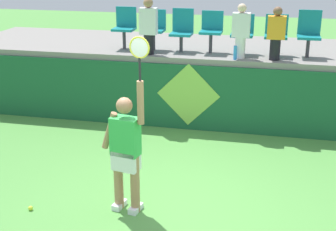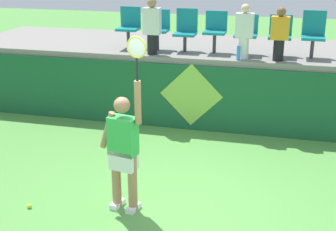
{
  "view_description": "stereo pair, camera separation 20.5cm",
  "coord_description": "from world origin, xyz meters",
  "px_view_note": "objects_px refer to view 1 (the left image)",
  "views": [
    {
      "loc": [
        1.23,
        -5.8,
        3.54
      ],
      "look_at": [
        -0.31,
        1.14,
        1.0
      ],
      "focal_mm": 51.18,
      "sensor_mm": 36.0,
      "label": 1
    },
    {
      "loc": [
        1.43,
        -5.76,
        3.54
      ],
      "look_at": [
        -0.31,
        1.14,
        1.0
      ],
      "focal_mm": 51.18,
      "sensor_mm": 36.0,
      "label": 2
    }
  ],
  "objects_px": {
    "stadium_chair_2": "(182,29)",
    "spectator_0": "(241,30)",
    "stadium_chair_6": "(309,32)",
    "stadium_chair_5": "(276,33)",
    "water_bottle": "(235,53)",
    "stadium_chair_0": "(125,25)",
    "stadium_chair_3": "(212,29)",
    "spectator_2": "(276,33)",
    "stadium_chair_1": "(154,27)",
    "stadium_chair_4": "(242,32)",
    "tennis_ball": "(31,208)",
    "tennis_player": "(126,149)",
    "spectator_1": "(148,26)"
  },
  "relations": [
    {
      "from": "stadium_chair_2",
      "to": "spectator_0",
      "type": "xyz_separation_m",
      "value": [
        1.23,
        -0.43,
        0.08
      ]
    },
    {
      "from": "stadium_chair_6",
      "to": "stadium_chair_5",
      "type": "bearing_deg",
      "value": -179.18
    },
    {
      "from": "water_bottle",
      "to": "stadium_chair_0",
      "type": "xyz_separation_m",
      "value": [
        -2.38,
        0.58,
        0.35
      ]
    },
    {
      "from": "stadium_chair_3",
      "to": "spectator_2",
      "type": "bearing_deg",
      "value": -18.57
    },
    {
      "from": "stadium_chair_1",
      "to": "stadium_chair_5",
      "type": "distance_m",
      "value": 2.48
    },
    {
      "from": "stadium_chair_1",
      "to": "stadium_chair_4",
      "type": "distance_m",
      "value": 1.82
    },
    {
      "from": "tennis_ball",
      "to": "spectator_0",
      "type": "relative_size",
      "value": 0.06
    },
    {
      "from": "stadium_chair_0",
      "to": "stadium_chair_4",
      "type": "xyz_separation_m",
      "value": [
        2.46,
        -0.01,
        -0.04
      ]
    },
    {
      "from": "stadium_chair_4",
      "to": "stadium_chair_5",
      "type": "bearing_deg",
      "value": 0.24
    },
    {
      "from": "spectator_0",
      "to": "spectator_2",
      "type": "height_order",
      "value": "spectator_0"
    },
    {
      "from": "tennis_player",
      "to": "water_bottle",
      "type": "xyz_separation_m",
      "value": [
        1.14,
        3.43,
        0.65
      ]
    },
    {
      "from": "spectator_1",
      "to": "stadium_chair_1",
      "type": "bearing_deg",
      "value": 90.0
    },
    {
      "from": "tennis_player",
      "to": "spectator_0",
      "type": "relative_size",
      "value": 2.38
    },
    {
      "from": "stadium_chair_0",
      "to": "spectator_1",
      "type": "relative_size",
      "value": 0.77
    },
    {
      "from": "tennis_player",
      "to": "stadium_chair_2",
      "type": "bearing_deg",
      "value": 90.2
    },
    {
      "from": "stadium_chair_5",
      "to": "spectator_1",
      "type": "relative_size",
      "value": 0.71
    },
    {
      "from": "stadium_chair_0",
      "to": "spectator_0",
      "type": "height_order",
      "value": "spectator_0"
    },
    {
      "from": "tennis_ball",
      "to": "spectator_2",
      "type": "bearing_deg",
      "value": 50.46
    },
    {
      "from": "water_bottle",
      "to": "stadium_chair_2",
      "type": "bearing_deg",
      "value": 153.12
    },
    {
      "from": "stadium_chair_5",
      "to": "stadium_chair_6",
      "type": "height_order",
      "value": "stadium_chair_6"
    },
    {
      "from": "water_bottle",
      "to": "stadium_chair_1",
      "type": "bearing_deg",
      "value": 161.7
    },
    {
      "from": "tennis_player",
      "to": "tennis_ball",
      "type": "height_order",
      "value": "tennis_player"
    },
    {
      "from": "tennis_ball",
      "to": "stadium_chair_0",
      "type": "xyz_separation_m",
      "value": [
        0.1,
        4.34,
        1.91
      ]
    },
    {
      "from": "stadium_chair_1",
      "to": "stadium_chair_2",
      "type": "height_order",
      "value": "stadium_chair_2"
    },
    {
      "from": "tennis_ball",
      "to": "stadium_chair_6",
      "type": "height_order",
      "value": "stadium_chair_6"
    },
    {
      "from": "tennis_player",
      "to": "stadium_chair_1",
      "type": "height_order",
      "value": "tennis_player"
    },
    {
      "from": "stadium_chair_0",
      "to": "stadium_chair_5",
      "type": "xyz_separation_m",
      "value": [
        3.12,
        -0.0,
        -0.04
      ]
    },
    {
      "from": "stadium_chair_4",
      "to": "spectator_1",
      "type": "xyz_separation_m",
      "value": [
        -1.82,
        -0.47,
        0.13
      ]
    },
    {
      "from": "stadium_chair_1",
      "to": "tennis_player",
      "type": "bearing_deg",
      "value": -81.48
    },
    {
      "from": "stadium_chair_4",
      "to": "stadium_chair_6",
      "type": "relative_size",
      "value": 0.87
    },
    {
      "from": "spectator_0",
      "to": "tennis_player",
      "type": "bearing_deg",
      "value": -108.77
    },
    {
      "from": "stadium_chair_5",
      "to": "stadium_chair_1",
      "type": "bearing_deg",
      "value": -179.99
    },
    {
      "from": "spectator_2",
      "to": "stadium_chair_4",
      "type": "bearing_deg",
      "value": 147.0
    },
    {
      "from": "stadium_chair_0",
      "to": "stadium_chair_4",
      "type": "bearing_deg",
      "value": -0.13
    },
    {
      "from": "stadium_chair_0",
      "to": "spectator_2",
      "type": "height_order",
      "value": "spectator_2"
    },
    {
      "from": "stadium_chair_1",
      "to": "stadium_chair_4",
      "type": "xyz_separation_m",
      "value": [
        1.82,
        -0.0,
        -0.02
      ]
    },
    {
      "from": "stadium_chair_3",
      "to": "stadium_chair_6",
      "type": "bearing_deg",
      "value": 0.31
    },
    {
      "from": "stadium_chair_2",
      "to": "spectator_2",
      "type": "distance_m",
      "value": 1.95
    },
    {
      "from": "tennis_ball",
      "to": "stadium_chair_2",
      "type": "relative_size",
      "value": 0.08
    },
    {
      "from": "tennis_ball",
      "to": "stadium_chair_1",
      "type": "bearing_deg",
      "value": 80.37
    },
    {
      "from": "spectator_1",
      "to": "tennis_player",
      "type": "bearing_deg",
      "value": -80.36
    },
    {
      "from": "water_bottle",
      "to": "stadium_chair_6",
      "type": "relative_size",
      "value": 0.3
    },
    {
      "from": "stadium_chair_4",
      "to": "spectator_2",
      "type": "bearing_deg",
      "value": -33.0
    },
    {
      "from": "tennis_player",
      "to": "stadium_chair_2",
      "type": "xyz_separation_m",
      "value": [
        -0.01,
        4.02,
        0.98
      ]
    },
    {
      "from": "spectator_1",
      "to": "spectator_2",
      "type": "xyz_separation_m",
      "value": [
        2.48,
        0.04,
        -0.06
      ]
    },
    {
      "from": "stadium_chair_0",
      "to": "spectator_0",
      "type": "relative_size",
      "value": 0.82
    },
    {
      "from": "stadium_chair_2",
      "to": "spectator_2",
      "type": "height_order",
      "value": "spectator_2"
    },
    {
      "from": "spectator_0",
      "to": "stadium_chair_1",
      "type": "bearing_deg",
      "value": 167.12
    },
    {
      "from": "stadium_chair_0",
      "to": "stadium_chair_2",
      "type": "distance_m",
      "value": 1.23
    },
    {
      "from": "tennis_player",
      "to": "stadium_chair_0",
      "type": "distance_m",
      "value": 4.32
    }
  ]
}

